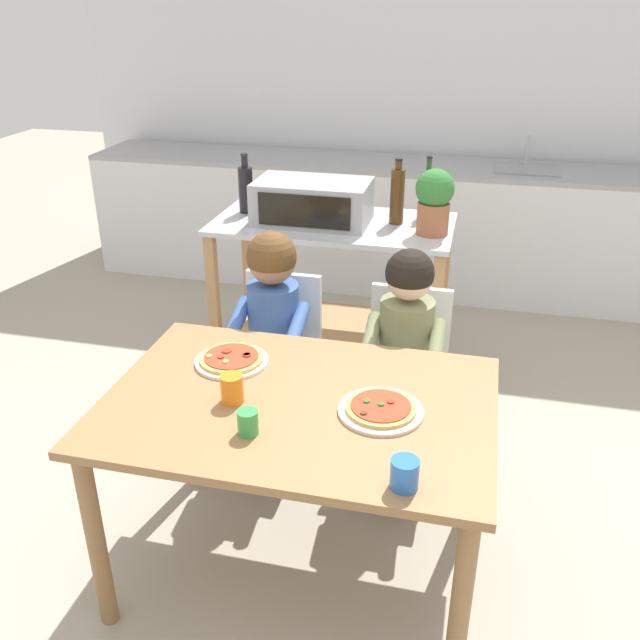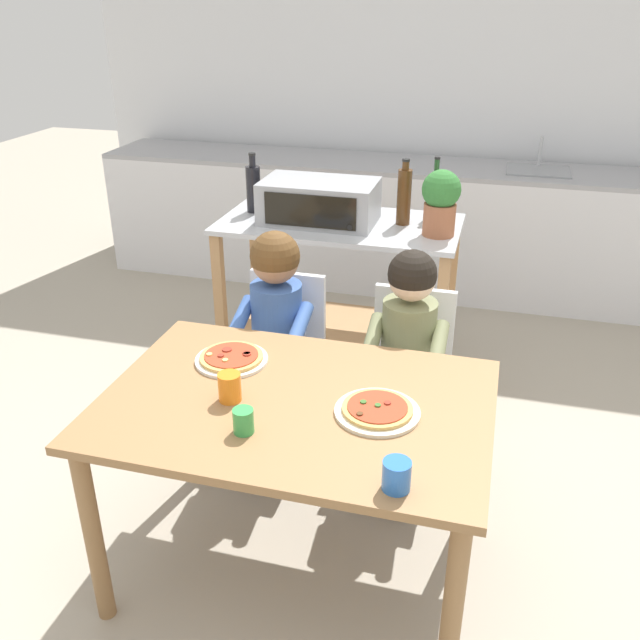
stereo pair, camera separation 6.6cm
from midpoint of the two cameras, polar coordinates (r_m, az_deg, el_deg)
ground_plane at (r=3.68m, az=4.51°, el=-6.06°), size 12.63×12.63×0.00m
back_wall_tiled at (r=5.10m, az=9.61°, el=18.90°), size 4.95×0.12×2.70m
kitchen_counter at (r=4.89m, az=8.27°, el=7.75°), size 4.45×0.60×1.08m
kitchen_island_cart at (r=3.53m, az=2.13°, el=3.67°), size 1.19×0.61×0.90m
toaster_oven at (r=3.40m, az=0.50°, el=9.86°), size 0.56×0.34×0.21m
bottle_slim_sauce at (r=3.58m, az=-5.05°, el=10.95°), size 0.07×0.07×0.30m
bottle_squat_spirits at (r=3.53m, az=10.11°, el=10.42°), size 0.05×0.05×0.30m
bottle_dark_olive_oil at (r=3.39m, az=7.60°, el=10.24°), size 0.07×0.07×0.32m
potted_herb_plant at (r=3.25m, az=10.63°, el=9.78°), size 0.18×0.18×0.31m
dining_table at (r=2.30m, az=-1.16°, el=-8.78°), size 1.27×0.88×0.73m
dining_chair_left at (r=3.07m, az=-2.54°, el=-2.58°), size 0.36×0.36×0.81m
dining_chair_right at (r=2.95m, az=8.01°, el=-4.16°), size 0.36×0.36×0.81m
child_in_blue_striped_shirt at (r=2.88m, az=-3.32°, el=0.03°), size 0.32×0.42×1.04m
child_in_olive_shirt at (r=2.75m, az=7.89°, el=-2.01°), size 0.32×0.42×1.02m
pizza_plate_white at (r=2.48m, az=-6.64°, el=-3.19°), size 0.26×0.26×0.03m
pizza_plate_cream at (r=2.18m, az=5.68°, el=-7.52°), size 0.27×0.27×0.03m
drinking_cup_blue at (r=1.88m, az=7.44°, el=-12.75°), size 0.08×0.08×0.09m
drinking_cup_orange at (r=2.24m, az=-6.71°, el=-5.59°), size 0.08×0.08×0.10m
drinking_cup_green at (r=2.09m, az=-5.51°, el=-8.40°), size 0.06×0.06×0.08m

